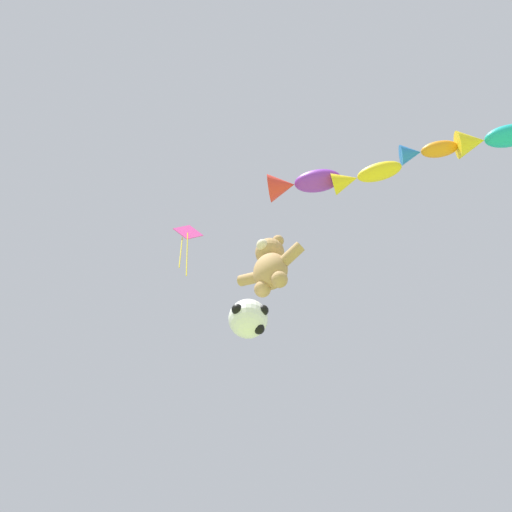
# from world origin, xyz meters

# --- Properties ---
(teddy_bear_kite) EXTENTS (1.95, 0.86, 1.97)m
(teddy_bear_kite) POSITION_xyz_m (0.87, 4.79, 12.71)
(teddy_bear_kite) COLOR tan
(soccer_ball_kite) EXTENTS (0.98, 0.98, 0.90)m
(soccer_ball_kite) POSITION_xyz_m (0.36, 4.61, 10.89)
(soccer_ball_kite) COLOR white
(fish_kite_violet) EXTENTS (2.29, 1.66, 0.87)m
(fish_kite_violet) POSITION_xyz_m (1.80, 5.15, 16.48)
(fish_kite_violet) COLOR purple
(fish_kite_goldfin) EXTENTS (2.10, 1.21, 0.67)m
(fish_kite_goldfin) POSITION_xyz_m (3.49, 5.84, 16.11)
(fish_kite_goldfin) COLOR yellow
(fish_kite_tangerine) EXTENTS (1.70, 1.21, 0.61)m
(fish_kite_tangerine) POSITION_xyz_m (5.31, 6.37, 16.42)
(fish_kite_tangerine) COLOR orange
(fish_kite_teal) EXTENTS (2.21, 1.54, 0.81)m
(fish_kite_teal) POSITION_xyz_m (6.97, 7.06, 16.34)
(fish_kite_teal) COLOR #19ADB2
(diamond_kite) EXTENTS (0.61, 0.75, 2.66)m
(diamond_kite) POSITION_xyz_m (-1.74, 4.26, 15.65)
(diamond_kite) COLOR #E53F9E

